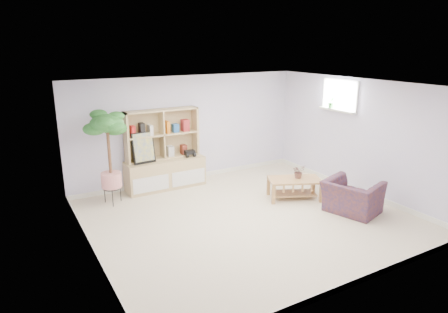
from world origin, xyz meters
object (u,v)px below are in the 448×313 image
floor_tree (110,158)px  armchair (352,195)px  storage_unit (164,150)px  coffee_table (294,189)px

floor_tree → armchair: 4.67m
storage_unit → coffee_table: 2.88m
coffee_table → armchair: bearing=-41.6°
coffee_table → armchair: (0.48, -1.09, 0.14)m
storage_unit → floor_tree: size_ratio=0.92×
storage_unit → armchair: size_ratio=1.80×
coffee_table → floor_tree: size_ratio=0.55×
armchair → floor_tree: bearing=37.7°
coffee_table → floor_tree: floor_tree is taller
storage_unit → armchair: storage_unit is taller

